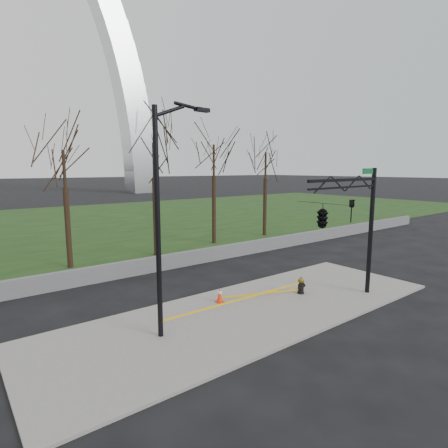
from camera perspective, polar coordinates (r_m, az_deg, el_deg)
ground at (r=15.80m, az=4.50°, el=-13.54°), size 500.00×500.00×0.00m
sidewalk at (r=15.78m, az=4.50°, el=-13.37°), size 18.00×6.00×0.10m
grass_strip at (r=42.40m, az=-23.84°, el=-0.13°), size 120.00×40.00×0.06m
guardrail at (r=21.94m, az=-9.73°, el=-6.02°), size 60.00×0.30×0.90m
tree_row at (r=23.57m, az=-23.60°, el=3.97°), size 37.70×4.00×8.66m
fire_hydrant at (r=17.87m, az=11.96°, el=-9.42°), size 0.51×0.33×0.82m
traffic_cone at (r=16.42m, az=-0.69°, el=-11.06°), size 0.33×0.33×0.65m
street_light at (r=12.56m, az=-9.53°, el=2.75°), size 2.39×0.43×8.21m
traffic_signal_mast at (r=15.41m, az=16.73°, el=1.53°), size 5.09×2.51×6.00m
caution_tape at (r=15.96m, az=3.89°, el=-11.32°), size 7.37×1.45×0.42m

